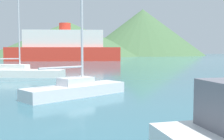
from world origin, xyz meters
The scene contains 5 objects.
sailboat_inner centered at (-1.45, 13.29, 0.47)m, with size 5.34×3.91×9.75m.
sailboat_middle centered at (-5.56, 24.10, 0.44)m, with size 8.63×4.39×10.39m.
ferry_distant centered at (1.12, 58.11, 2.66)m, with size 23.31×13.03×7.61m.
hill_east centered at (5.04, 98.82, 5.89)m, with size 53.79×53.79×11.77m.
hill_far_east centered at (33.29, 101.35, 8.68)m, with size 46.21×46.21×17.36m.
Camera 1 is at (-2.89, -0.40, 2.31)m, focal length 45.00 mm.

